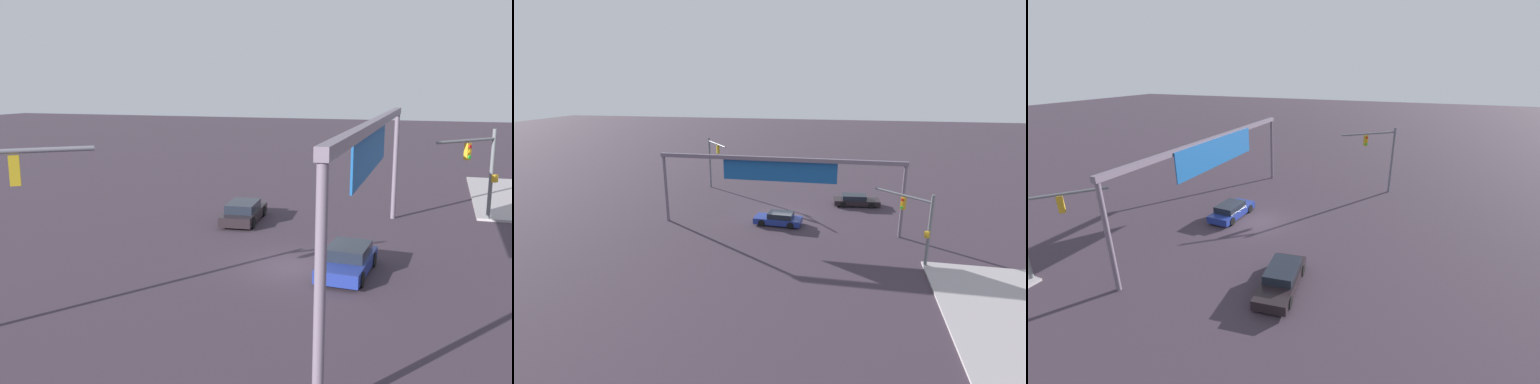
{
  "view_description": "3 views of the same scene",
  "coord_description": "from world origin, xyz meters",
  "views": [
    {
      "loc": [
        -22.71,
        -5.7,
        7.96
      ],
      "look_at": [
        1.32,
        2.31,
        3.02
      ],
      "focal_mm": 38.8,
      "sensor_mm": 36.0,
      "label": 1
    },
    {
      "loc": [
        5.66,
        -35.14,
        12.8
      ],
      "look_at": [
        -1.88,
        2.85,
        1.63
      ],
      "focal_mm": 26.49,
      "sensor_mm": 36.0,
      "label": 2
    },
    {
      "loc": [
        21.76,
        10.87,
        11.55
      ],
      "look_at": [
        -2.8,
        1.26,
        1.69
      ],
      "focal_mm": 23.44,
      "sensor_mm": 36.0,
      "label": 3
    }
  ],
  "objects": [
    {
      "name": "traffic_signal_opposite_side",
      "position": [
        11.1,
        -8.05,
        3.52
      ],
      "size": [
        3.76,
        3.55,
        5.45
      ],
      "rotation": [
        0.0,
        0.0,
        2.43
      ],
      "color": "slate",
      "rests_on": "ground"
    },
    {
      "name": "sedan_car_waiting_far",
      "position": [
        7.18,
        5.02,
        0.58
      ],
      "size": [
        4.98,
        2.3,
        1.21
      ],
      "rotation": [
        0.0,
        0.0,
        0.1
      ],
      "color": "black",
      "rests_on": "ground"
    },
    {
      "name": "sedan_car_approaching",
      "position": [
        -0.02,
        -2.27,
        0.57
      ],
      "size": [
        4.5,
        2.13,
        1.21
      ],
      "rotation": [
        0.0,
        0.0,
        3.08
      ],
      "color": "navy",
      "rests_on": "ground"
    },
    {
      "name": "ground_plane",
      "position": [
        0.0,
        0.0,
        0.0
      ],
      "size": [
        212.8,
        212.8,
        0.0
      ],
      "primitive_type": "plane",
      "color": "#372B36"
    },
    {
      "name": "overhead_sign_gantry",
      "position": [
        0.03,
        -3.2,
        5.52
      ],
      "size": [
        21.85,
        0.43,
        6.62
      ],
      "color": "slate",
      "rests_on": "ground"
    },
    {
      "name": "traffic_signal_near_corner",
      "position": [
        -10.07,
        8.23,
        4.27
      ],
      "size": [
        3.63,
        4.4,
        6.33
      ],
      "rotation": [
        0.0,
        0.0,
        -0.89
      ],
      "color": "slate",
      "rests_on": "ground"
    }
  ]
}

